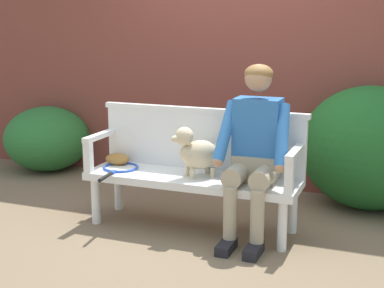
# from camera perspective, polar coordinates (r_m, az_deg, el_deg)

# --- Properties ---
(ground_plane) EXTENTS (40.00, 40.00, 0.00)m
(ground_plane) POSITION_cam_1_polar(r_m,az_deg,el_deg) (4.45, 0.00, -8.58)
(ground_plane) COLOR #7A664C
(brick_garden_fence) EXTENTS (8.00, 0.30, 2.76)m
(brick_garden_fence) POSITION_cam_1_polar(r_m,az_deg,el_deg) (5.51, 5.49, 10.13)
(brick_garden_fence) COLOR brown
(brick_garden_fence) RESTS_ON ground
(hedge_bush_mid_left) EXTENTS (0.93, 0.90, 0.70)m
(hedge_bush_mid_left) POSITION_cam_1_polar(r_m,az_deg,el_deg) (6.25, -14.67, 0.54)
(hedge_bush_mid_left) COLOR #286B2D
(hedge_bush_mid_left) RESTS_ON ground
(hedge_bush_far_right) EXTENTS (1.19, 0.98, 1.07)m
(hedge_bush_far_right) POSITION_cam_1_polar(r_m,az_deg,el_deg) (5.00, 17.80, -0.40)
(hedge_bush_far_right) COLOR #1E5B23
(hedge_bush_far_right) RESTS_ON ground
(garden_bench) EXTENTS (1.68, 0.50, 0.43)m
(garden_bench) POSITION_cam_1_polar(r_m,az_deg,el_deg) (4.33, 0.00, -3.97)
(garden_bench) COLOR white
(garden_bench) RESTS_ON ground
(bench_backrest) EXTENTS (1.72, 0.06, 0.50)m
(bench_backrest) POSITION_cam_1_polar(r_m,az_deg,el_deg) (4.45, 1.02, 0.62)
(bench_backrest) COLOR white
(bench_backrest) RESTS_ON garden_bench
(bench_armrest_left_end) EXTENTS (0.06, 0.50, 0.28)m
(bench_armrest_left_end) POSITION_cam_1_polar(r_m,az_deg,el_deg) (4.54, -9.85, -0.03)
(bench_armrest_left_end) COLOR white
(bench_armrest_left_end) RESTS_ON garden_bench
(bench_armrest_right_end) EXTENTS (0.06, 0.50, 0.28)m
(bench_armrest_right_end) POSITION_cam_1_polar(r_m,az_deg,el_deg) (3.97, 10.35, -1.85)
(bench_armrest_right_end) COLOR white
(bench_armrest_right_end) RESTS_ON garden_bench
(person_seated) EXTENTS (0.56, 0.65, 1.30)m
(person_seated) POSITION_cam_1_polar(r_m,az_deg,el_deg) (4.09, 6.44, -0.23)
(person_seated) COLOR black
(person_seated) RESTS_ON ground
(dog_on_bench) EXTENTS (0.36, 0.34, 0.40)m
(dog_on_bench) POSITION_cam_1_polar(r_m,az_deg,el_deg) (4.23, 0.40, -0.80)
(dog_on_bench) COLOR beige
(dog_on_bench) RESTS_ON garden_bench
(tennis_racket) EXTENTS (0.32, 0.57, 0.03)m
(tennis_racket) POSITION_cam_1_polar(r_m,az_deg,el_deg) (4.53, -7.46, -2.48)
(tennis_racket) COLOR blue
(tennis_racket) RESTS_ON garden_bench
(baseball_glove) EXTENTS (0.26, 0.23, 0.09)m
(baseball_glove) POSITION_cam_1_polar(r_m,az_deg,el_deg) (4.68, -7.68, -1.54)
(baseball_glove) COLOR #9E6B2D
(baseball_glove) RESTS_ON garden_bench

